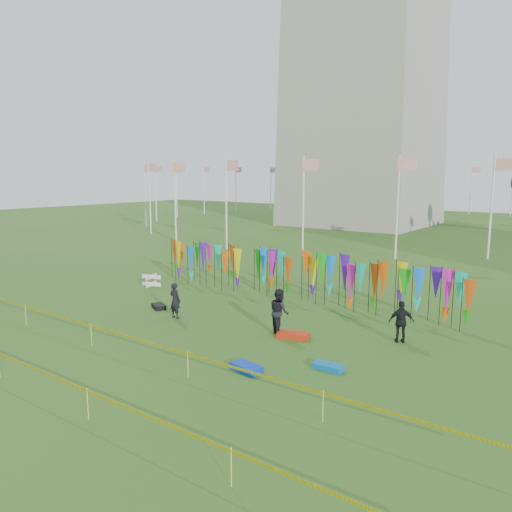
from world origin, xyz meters
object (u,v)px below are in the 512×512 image
Objects in this scene: person_mid at (279,311)px; person_right at (401,322)px; kite_bag_teal at (328,367)px; box_kite at (151,280)px; kite_bag_black at (159,306)px; kite_bag_red at (293,335)px; kite_bag_blue at (246,368)px; person_left at (175,300)px.

person_mid is 4.88m from person_right.
person_mid reaches higher than kite_bag_teal.
box_kite is at bearing 19.99° from person_mid.
kite_bag_black is (-11.48, -2.18, -0.74)m from person_right.
person_right is 4.30m from kite_bag_red.
person_mid is 2.13× the size of kite_bag_black.
kite_bag_black is at bearing 169.28° from kite_bag_teal.
kite_bag_teal is (2.17, 1.76, -0.01)m from kite_bag_blue.
box_kite is 14.18m from kite_bag_blue.
kite_bag_blue is (-3.15, -5.93, -0.72)m from person_right.
person_right reaches higher than kite_bag_blue.
kite_bag_red is at bearing 142.35° from kite_bag_teal.
person_right reaches higher than person_left.
kite_bag_red is at bearing 98.07° from kite_bag_blue.
box_kite is at bearing 165.48° from kite_bag_red.
person_mid is 1.14× the size of person_right.
person_mid is (5.16, 0.91, 0.13)m from person_left.
kite_bag_teal is (8.65, -1.31, -0.73)m from person_left.
person_right is 1.59× the size of kite_bag_teal.
kite_bag_teal is at bearing -177.57° from person_mid.
box_kite is 0.67× the size of kite_bag_teal.
person_left is 6.03m from kite_bag_red.
kite_bag_black is (4.04, -3.17, -0.25)m from box_kite.
box_kite is 5.14m from kite_bag_black.
person_right is 11.71m from kite_bag_black.
person_left is 10.04m from person_right.
kite_bag_teal is at bearing -10.72° from kite_bag_black.
kite_bag_black is at bearing 36.76° from person_mid.
kite_bag_red reaches higher than kite_bag_black.
kite_bag_black is at bearing 155.80° from kite_bag_blue.
box_kite reaches higher than kite_bag_blue.
person_right is at bearing 10.77° from kite_bag_black.
person_right reaches higher than kite_bag_teal.
box_kite reaches higher than kite_bag_red.
kite_bag_blue is 9.13m from kite_bag_black.
box_kite is at bearing 150.80° from kite_bag_blue.
person_right is 6.75m from kite_bag_blue.
kite_bag_black is 0.85× the size of kite_bag_teal.
person_right is 4.35m from kite_bag_teal.
kite_bag_red is at bearing -171.46° from person_left.
kite_bag_red is (11.83, -3.06, -0.24)m from box_kite.
person_right is 1.86× the size of kite_bag_black.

